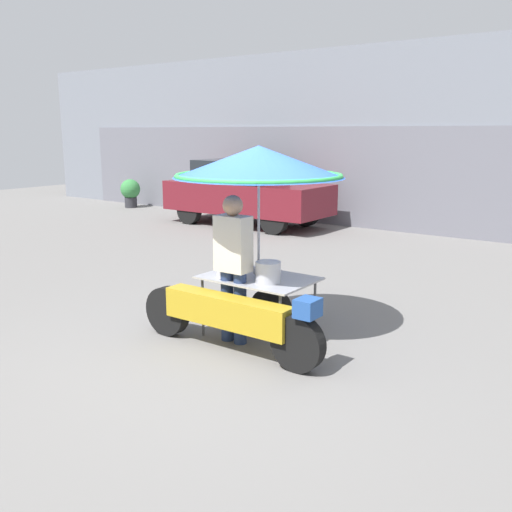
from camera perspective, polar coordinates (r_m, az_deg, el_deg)
The scene contains 6 objects.
ground_plane at distance 6.06m, azimuth -2.88°, elevation -9.83°, with size 36.00×36.00×0.00m, color slate.
shopfront_building at distance 14.01m, azimuth 21.71°, elevation 10.78°, with size 28.00×2.06×4.24m.
vendor_motorcycle_cart at distance 6.14m, azimuth -0.09°, elevation 6.52°, with size 2.31×1.85×2.14m.
vendor_person at distance 6.15m, azimuth -2.29°, elevation -0.53°, with size 0.38×0.22×1.63m.
parked_car at distance 14.14m, azimuth -1.07°, elevation 6.42°, with size 4.15×1.66×1.60m.
potted_plant at distance 17.88m, azimuth -12.45°, elevation 6.34°, with size 0.59×0.59×0.86m.
Camera 1 is at (3.53, -4.36, 2.29)m, focal length 40.00 mm.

